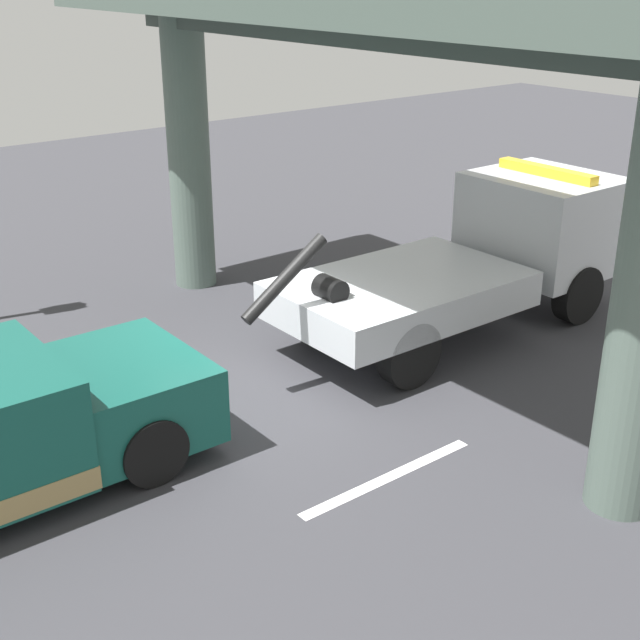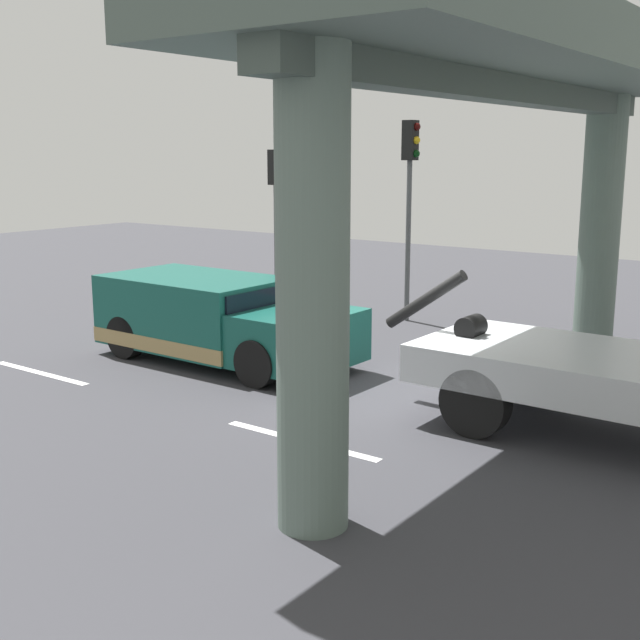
% 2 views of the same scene
% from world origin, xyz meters
% --- Properties ---
extents(ground_plane, '(60.00, 40.00, 0.10)m').
position_xyz_m(ground_plane, '(0.00, 0.00, -0.05)').
color(ground_plane, '#38383D').
extents(lane_stripe_west, '(2.60, 0.16, 0.01)m').
position_xyz_m(lane_stripe_west, '(-6.00, -2.64, 0.00)').
color(lane_stripe_west, silver).
rests_on(lane_stripe_west, ground).
extents(lane_stripe_mid, '(2.60, 0.16, 0.01)m').
position_xyz_m(lane_stripe_mid, '(0.00, -2.64, 0.00)').
color(lane_stripe_mid, silver).
rests_on(lane_stripe_mid, ground).
extents(towed_van_green, '(5.21, 2.25, 1.58)m').
position_xyz_m(towed_van_green, '(-4.07, 0.00, 0.78)').
color(towed_van_green, '#145147').
rests_on(towed_van_green, ground).
extents(overpass_structure, '(3.60, 11.26, 5.72)m').
position_xyz_m(overpass_structure, '(1.69, 0.00, 4.88)').
color(overpass_structure, '#596B60').
rests_on(overpass_structure, ground).
extents(traffic_light_near, '(0.39, 0.32, 4.02)m').
position_xyz_m(traffic_light_near, '(-6.98, 5.43, 2.94)').
color(traffic_light_near, '#515456').
rests_on(traffic_light_near, ground).
extents(traffic_light_far, '(0.39, 0.32, 4.67)m').
position_xyz_m(traffic_light_far, '(-2.98, 5.43, 3.39)').
color(traffic_light_far, '#515456').
rests_on(traffic_light_far, ground).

